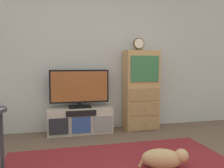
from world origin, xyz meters
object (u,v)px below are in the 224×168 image
(media_console, at_px, (80,120))
(desk_clock, at_px, (139,44))
(side_cabinet, at_px, (141,90))
(dog, at_px, (165,158))
(television, at_px, (80,88))

(media_console, height_order, desk_clock, desk_clock)
(side_cabinet, bearing_deg, desk_clock, -165.48)
(side_cabinet, height_order, dog, side_cabinet)
(media_console, xyz_separation_m, television, (0.00, 0.02, 0.54))
(media_console, xyz_separation_m, dog, (0.75, -1.57, -0.09))
(television, height_order, side_cabinet, side_cabinet)
(media_console, bearing_deg, dog, -64.58)
(television, height_order, desk_clock, desk_clock)
(side_cabinet, distance_m, desk_clock, 0.80)
(side_cabinet, xyz_separation_m, desk_clock, (-0.06, -0.01, 0.80))
(media_console, relative_size, dog, 2.03)
(media_console, xyz_separation_m, side_cabinet, (1.07, 0.01, 0.47))
(television, xyz_separation_m, desk_clock, (1.01, -0.03, 0.73))
(television, bearing_deg, media_console, -90.00)
(desk_clock, height_order, dog, desk_clock)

